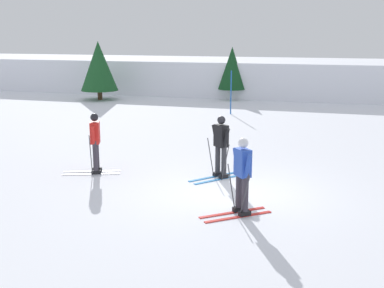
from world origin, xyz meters
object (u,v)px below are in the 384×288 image
object	(u,v)px
conifer_far_left	(232,68)
skier_blue	(242,174)
skier_black	(221,145)
skier_red	(95,142)
trail_marker_pole	(231,92)
conifer_far_centre	(99,66)

from	to	relation	value
conifer_far_left	skier_blue	bearing A→B (deg)	-77.91
skier_black	conifer_far_left	size ratio (longest dim) A/B	0.55
skier_red	skier_blue	xyz separation A→B (m)	(4.51, -2.01, -0.00)
skier_blue	conifer_far_left	distance (m)	18.80
trail_marker_pole	conifer_far_left	bearing A→B (deg)	100.98
skier_red	conifer_far_left	size ratio (longest dim) A/B	0.55
conifer_far_left	conifer_far_centre	world-z (taller)	conifer_far_centre
skier_black	skier_red	world-z (taller)	same
conifer_far_left	skier_black	bearing A→B (deg)	-79.64
skier_black	conifer_far_left	world-z (taller)	conifer_far_left
skier_blue	trail_marker_pole	bearing A→B (deg)	102.53
skier_blue	trail_marker_pole	distance (m)	13.41
skier_black	conifer_far_centre	bearing A→B (deg)	127.52
trail_marker_pole	skier_blue	bearing A→B (deg)	-77.47
skier_black	skier_blue	size ratio (longest dim) A/B	1.00
skier_black	trail_marker_pole	xyz separation A→B (m)	(-1.86, 10.53, 0.14)
skier_red	conifer_far_left	xyz separation A→B (m)	(0.58, 16.35, 0.93)
skier_red	skier_blue	bearing A→B (deg)	-24.04
skier_black	conifer_far_centre	distance (m)	17.04
skier_blue	conifer_far_left	size ratio (longest dim) A/B	0.55
conifer_far_centre	skier_red	bearing A→B (deg)	-63.85
skier_red	trail_marker_pole	xyz separation A→B (m)	(1.60, 11.08, 0.14)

